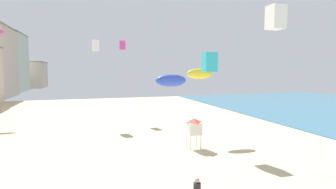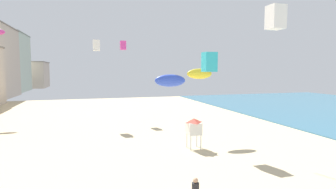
{
  "view_description": "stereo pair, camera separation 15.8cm",
  "coord_description": "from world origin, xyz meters",
  "px_view_note": "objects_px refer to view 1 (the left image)",
  "views": [
    {
      "loc": [
        -2.17,
        -4.06,
        6.51
      ],
      "look_at": [
        4.43,
        17.67,
        4.48
      ],
      "focal_mm": 28.76,
      "sensor_mm": 36.0,
      "label": 1
    },
    {
      "loc": [
        -2.02,
        -4.11,
        6.51
      ],
      "look_at": [
        4.43,
        17.67,
        4.48
      ],
      "focal_mm": 28.76,
      "sensor_mm": 36.0,
      "label": 2
    }
  ],
  "objects_px": {
    "kite_white_box": "(276,17)",
    "kite_yellow_parafoil": "(199,74)",
    "kite_magenta_box": "(122,45)",
    "kite_cyan_box": "(209,62)",
    "lifeguard_stand": "(194,127)",
    "kite_white_box_2": "(96,45)",
    "kite_blue_parafoil": "(171,81)"
  },
  "relations": [
    {
      "from": "lifeguard_stand",
      "to": "kite_white_box",
      "type": "relative_size",
      "value": 1.57
    },
    {
      "from": "lifeguard_stand",
      "to": "kite_white_box_2",
      "type": "height_order",
      "value": "kite_white_box_2"
    },
    {
      "from": "kite_blue_parafoil",
      "to": "kite_cyan_box",
      "type": "bearing_deg",
      "value": 46.88
    },
    {
      "from": "kite_magenta_box",
      "to": "kite_cyan_box",
      "type": "distance_m",
      "value": 17.3
    },
    {
      "from": "kite_magenta_box",
      "to": "kite_white_box_2",
      "type": "xyz_separation_m",
      "value": [
        -3.53,
        -2.32,
        -0.3
      ]
    },
    {
      "from": "lifeguard_stand",
      "to": "kite_blue_parafoil",
      "type": "height_order",
      "value": "kite_blue_parafoil"
    },
    {
      "from": "kite_magenta_box",
      "to": "kite_white_box_2",
      "type": "distance_m",
      "value": 4.23
    },
    {
      "from": "kite_white_box",
      "to": "kite_cyan_box",
      "type": "xyz_separation_m",
      "value": [
        -3.02,
        4.13,
        -2.98
      ]
    },
    {
      "from": "lifeguard_stand",
      "to": "kite_blue_parafoil",
      "type": "xyz_separation_m",
      "value": [
        -3.79,
        -5.65,
        4.09
      ]
    },
    {
      "from": "kite_magenta_box",
      "to": "kite_white_box",
      "type": "relative_size",
      "value": 0.73
    },
    {
      "from": "kite_magenta_box",
      "to": "kite_cyan_box",
      "type": "bearing_deg",
      "value": -73.24
    },
    {
      "from": "lifeguard_stand",
      "to": "kite_white_box_2",
      "type": "xyz_separation_m",
      "value": [
        -7.3,
        13.69,
        7.72
      ]
    },
    {
      "from": "lifeguard_stand",
      "to": "kite_cyan_box",
      "type": "bearing_deg",
      "value": 2.59
    },
    {
      "from": "lifeguard_stand",
      "to": "kite_cyan_box",
      "type": "distance_m",
      "value": 5.49
    },
    {
      "from": "kite_white_box_2",
      "to": "kite_blue_parafoil",
      "type": "height_order",
      "value": "kite_white_box_2"
    },
    {
      "from": "lifeguard_stand",
      "to": "kite_cyan_box",
      "type": "height_order",
      "value": "kite_cyan_box"
    },
    {
      "from": "kite_magenta_box",
      "to": "kite_white_box",
      "type": "xyz_separation_m",
      "value": [
        7.95,
        -20.5,
        0.32
      ]
    },
    {
      "from": "lifeguard_stand",
      "to": "kite_white_box_2",
      "type": "bearing_deg",
      "value": 138.13
    },
    {
      "from": "kite_white_box_2",
      "to": "kite_cyan_box",
      "type": "xyz_separation_m",
      "value": [
        8.46,
        -14.05,
        -2.37
      ]
    },
    {
      "from": "kite_blue_parafoil",
      "to": "kite_white_box",
      "type": "bearing_deg",
      "value": 8.26
    },
    {
      "from": "kite_magenta_box",
      "to": "kite_blue_parafoil",
      "type": "xyz_separation_m",
      "value": [
        -0.02,
        -21.65,
        -3.93
      ]
    },
    {
      "from": "kite_blue_parafoil",
      "to": "kite_magenta_box",
      "type": "bearing_deg",
      "value": 89.96
    },
    {
      "from": "kite_cyan_box",
      "to": "kite_yellow_parafoil",
      "type": "height_order",
      "value": "kite_cyan_box"
    },
    {
      "from": "kite_magenta_box",
      "to": "kite_white_box_2",
      "type": "height_order",
      "value": "kite_magenta_box"
    },
    {
      "from": "kite_cyan_box",
      "to": "kite_yellow_parafoil",
      "type": "xyz_separation_m",
      "value": [
        0.62,
        3.42,
        -0.99
      ]
    },
    {
      "from": "lifeguard_stand",
      "to": "kite_magenta_box",
      "type": "distance_m",
      "value": 18.29
    },
    {
      "from": "kite_yellow_parafoil",
      "to": "kite_magenta_box",
      "type": "bearing_deg",
      "value": 113.18
    },
    {
      "from": "kite_magenta_box",
      "to": "kite_cyan_box",
      "type": "xyz_separation_m",
      "value": [
        4.93,
        -16.37,
        -2.66
      ]
    },
    {
      "from": "kite_cyan_box",
      "to": "kite_white_box_2",
      "type": "bearing_deg",
      "value": 121.04
    },
    {
      "from": "kite_white_box",
      "to": "kite_white_box_2",
      "type": "bearing_deg",
      "value": 122.25
    },
    {
      "from": "kite_white_box",
      "to": "kite_yellow_parafoil",
      "type": "height_order",
      "value": "kite_white_box"
    },
    {
      "from": "kite_yellow_parafoil",
      "to": "kite_blue_parafoil",
      "type": "height_order",
      "value": "kite_yellow_parafoil"
    }
  ]
}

